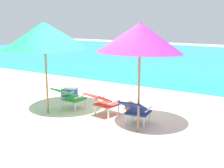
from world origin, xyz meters
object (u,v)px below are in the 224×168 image
(lounge_chair_left, at_px, (70,96))
(cooler_box, at_px, (69,91))
(lounge_chair_center, at_px, (102,101))
(beach_umbrella_left, at_px, (44,35))
(beach_umbrella_right, at_px, (140,38))
(lounge_chair_right, at_px, (136,109))
(beach_ball, at_px, (130,107))

(lounge_chair_left, xyz_separation_m, cooler_box, (-0.97, 1.14, -0.24))
(lounge_chair_center, bearing_deg, cooler_box, 151.27)
(beach_umbrella_left, xyz_separation_m, beach_umbrella_right, (2.60, 0.09, 0.02))
(cooler_box, bearing_deg, beach_umbrella_left, -68.69)
(cooler_box, bearing_deg, lounge_chair_right, -22.50)
(cooler_box, bearing_deg, beach_ball, -9.56)
(lounge_chair_right, relative_size, beach_umbrella_right, 0.39)
(lounge_chair_center, height_order, beach_ball, lounge_chair_center)
(lounge_chair_left, relative_size, lounge_chair_center, 0.97)
(lounge_chair_center, distance_m, beach_umbrella_right, 2.10)
(lounge_chair_right, xyz_separation_m, beach_umbrella_left, (-2.39, -0.37, 1.63))
(beach_ball, distance_m, cooler_box, 2.47)
(lounge_chair_center, distance_m, beach_umbrella_left, 2.19)
(lounge_chair_center, relative_size, beach_umbrella_left, 0.31)
(lounge_chair_center, relative_size, beach_ball, 3.08)
(lounge_chair_center, xyz_separation_m, beach_ball, (0.43, 0.69, -0.25))
(lounge_chair_left, bearing_deg, lounge_chair_center, 2.30)
(lounge_chair_center, distance_m, cooler_box, 2.30)
(lounge_chair_center, distance_m, lounge_chair_right, 1.03)
(beach_umbrella_right, bearing_deg, lounge_chair_left, 170.13)
(lounge_chair_left, xyz_separation_m, beach_umbrella_right, (2.26, -0.39, 1.65))
(lounge_chair_left, relative_size, beach_ball, 3.00)
(lounge_chair_left, xyz_separation_m, beach_umbrella_left, (-0.34, -0.48, 1.63))
(beach_ball, bearing_deg, lounge_chair_right, -55.06)
(lounge_chair_center, xyz_separation_m, beach_umbrella_right, (1.22, -0.43, 1.65))
(lounge_chair_right, height_order, beach_umbrella_left, beach_umbrella_left)
(lounge_chair_right, distance_m, beach_umbrella_right, 1.68)
(beach_umbrella_right, bearing_deg, beach_umbrella_left, -178.00)
(beach_ball, bearing_deg, lounge_chair_left, -153.35)
(lounge_chair_left, distance_m, beach_ball, 1.65)
(beach_umbrella_left, bearing_deg, lounge_chair_right, 8.91)
(lounge_chair_right, distance_m, beach_ball, 1.06)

